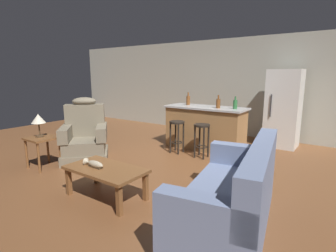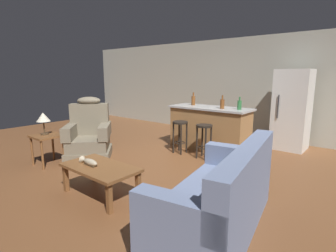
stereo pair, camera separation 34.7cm
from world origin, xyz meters
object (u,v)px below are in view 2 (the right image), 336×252
(end_table, at_px, (47,140))
(refrigerator, at_px, (292,110))
(couch, at_px, (221,198))
(bottle_tall_green, at_px, (193,100))
(kitchen_island, at_px, (209,128))
(bottle_short_amber, at_px, (222,104))
(bar_stool_right, at_px, (204,135))
(recliner_near_lamp, at_px, (89,136))
(bar_stool_left, at_px, (180,131))
(table_lamp, at_px, (43,118))
(coffee_table, at_px, (100,170))
(bottle_wine_dark, at_px, (239,105))
(fish_figurine, at_px, (89,162))

(end_table, xyz_separation_m, refrigerator, (3.15, 3.97, 0.42))
(couch, relative_size, bottle_tall_green, 6.90)
(kitchen_island, xyz_separation_m, bottle_short_amber, (0.34, -0.09, 0.58))
(kitchen_island, height_order, bar_stool_right, kitchen_island)
(kitchen_island, xyz_separation_m, refrigerator, (1.36, 1.20, 0.40))
(recliner_near_lamp, height_order, bottle_short_amber, bottle_short_amber)
(couch, relative_size, kitchen_island, 1.12)
(end_table, relative_size, bar_stool_left, 0.82)
(table_lamp, xyz_separation_m, bottle_tall_green, (1.33, 2.86, 0.19))
(recliner_near_lamp, bearing_deg, bottle_tall_green, 105.55)
(bottle_tall_green, bearing_deg, recliner_near_lamp, -117.98)
(recliner_near_lamp, relative_size, refrigerator, 0.68)
(table_lamp, bearing_deg, kitchen_island, 56.72)
(refrigerator, distance_m, bottle_short_amber, 1.65)
(coffee_table, bearing_deg, bottle_wine_dark, 77.47)
(couch, relative_size, bottle_short_amber, 7.30)
(end_table, bearing_deg, refrigerator, 51.57)
(bar_stool_left, distance_m, bottle_short_amber, 1.04)
(bar_stool_right, relative_size, bottle_wine_dark, 2.63)
(fish_figurine, relative_size, couch, 0.17)
(kitchen_island, bearing_deg, coffee_table, -89.62)
(bottle_wine_dark, bearing_deg, couch, -68.82)
(kitchen_island, bearing_deg, bar_stool_left, -118.21)
(end_table, distance_m, bottle_tall_green, 3.18)
(coffee_table, distance_m, bar_stool_right, 2.31)
(end_table, bearing_deg, bottle_short_amber, 51.65)
(bar_stool_right, distance_m, bottle_tall_green, 1.18)
(fish_figurine, height_order, bar_stool_right, bar_stool_right)
(bar_stool_right, bearing_deg, coffee_table, -95.76)
(fish_figurine, height_order, end_table, end_table)
(kitchen_island, distance_m, bottle_short_amber, 0.67)
(recliner_near_lamp, bearing_deg, bottle_short_amber, 88.34)
(recliner_near_lamp, relative_size, bar_stool_right, 1.76)
(table_lamp, distance_m, refrigerator, 5.10)
(coffee_table, relative_size, bottle_wine_dark, 4.26)
(recliner_near_lamp, relative_size, bottle_tall_green, 4.11)
(recliner_near_lamp, distance_m, end_table, 0.79)
(bar_stool_right, distance_m, bottle_short_amber, 0.80)
(end_table, distance_m, bottle_short_amber, 3.47)
(kitchen_island, distance_m, bar_stool_left, 0.71)
(recliner_near_lamp, xyz_separation_m, bar_stool_right, (1.85, 1.38, 0.05))
(coffee_table, bearing_deg, kitchen_island, 90.38)
(couch, xyz_separation_m, bottle_short_amber, (-1.34, 2.50, 0.71))
(couch, distance_m, end_table, 3.47)
(table_lamp, bearing_deg, bar_stool_left, 55.33)
(bottle_tall_green, bearing_deg, coffee_table, -80.34)
(table_lamp, bearing_deg, bottle_tall_green, 64.96)
(fish_figurine, height_order, kitchen_island, kitchen_island)
(recliner_near_lamp, xyz_separation_m, kitchen_island, (1.60, 2.01, 0.06))
(table_lamp, distance_m, bottle_tall_green, 3.16)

